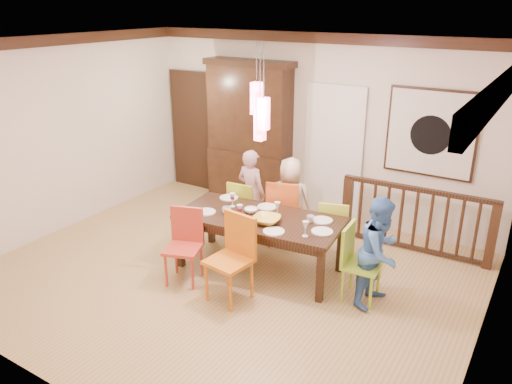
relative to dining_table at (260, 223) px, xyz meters
The scene contains 37 objects.
floor 0.81m from the dining_table, 125.90° to the right, with size 6.00×6.00×0.00m, color #A98852.
ceiling 2.28m from the dining_table, 125.90° to the right, with size 6.00×6.00×0.00m, color white.
wall_back 2.29m from the dining_table, 97.13° to the left, with size 6.00×6.00×0.00m, color beige.
wall_left 3.38m from the dining_table, behind, with size 5.00×5.00×0.00m, color beige.
wall_right 2.87m from the dining_table, ahead, with size 5.00×5.00×0.00m, color beige.
crown_molding 2.20m from the dining_table, 125.90° to the right, with size 6.00×5.00×0.16m, color black, non-canonical shape.
panel_door 3.40m from the dining_table, 142.02° to the left, with size 1.04×0.07×2.24m, color black.
white_doorway 2.13m from the dining_table, 87.72° to the left, with size 0.97×0.05×2.22m, color silver.
painting 2.76m from the dining_table, 53.77° to the left, with size 1.25×0.06×1.25m.
pendant_cluster 1.44m from the dining_table, 32.01° to the right, with size 0.27×0.21×1.14m.
dining_table is the anchor object (origin of this frame).
chair_far_left 0.96m from the dining_table, 133.70° to the left, with size 0.44×0.44×0.91m.
chair_far_mid 0.81m from the dining_table, 95.23° to the left, with size 0.57×0.57×1.01m.
chair_far_right 1.06m from the dining_table, 47.79° to the left, with size 0.49×0.49×0.88m.
chair_near_left 1.02m from the dining_table, 129.44° to the right, with size 0.54×0.54×0.94m.
chair_near_mid 0.82m from the dining_table, 84.65° to the right, with size 0.52×0.52×1.03m.
chair_end_right 1.40m from the dining_table, ahead, with size 0.44×0.44×0.93m.
china_hutch 2.44m from the dining_table, 125.76° to the left, with size 1.56×0.46×2.46m.
balustrade 2.24m from the dining_table, 45.05° to the left, with size 2.11×0.16×0.96m.
person_far_left 1.08m from the dining_table, 128.20° to the left, with size 0.48×0.32×1.33m, color #D6A3B2.
person_far_mid 0.90m from the dining_table, 92.68° to the left, with size 0.63×0.41×1.29m, color beige.
person_end_right 1.58m from the dining_table, ahead, with size 0.64×0.50×1.31m, color #477BC6.
serving_bowl 0.24m from the dining_table, 34.10° to the right, with size 0.34×0.34×0.08m, color gold.
small_bowl 0.21m from the dining_table, 161.00° to the left, with size 0.18×0.18×0.06m, color white.
cup_left 0.46m from the dining_table, 160.30° to the right, with size 0.12×0.12×0.09m, color silver.
cup_right 0.67m from the dining_table, 16.95° to the left, with size 0.09×0.09×0.09m, color silver.
plate_far_left 0.78m from the dining_table, 155.63° to the left, with size 0.26×0.26×0.01m, color white.
plate_far_mid 0.34m from the dining_table, 103.73° to the left, with size 0.26×0.26×0.01m, color white.
plate_far_right 0.80m from the dining_table, 22.49° to the left, with size 0.26×0.26×0.01m, color white.
plate_near_left 0.72m from the dining_table, 158.96° to the right, with size 0.26×0.26×0.01m, color white.
plate_near_mid 0.49m from the dining_table, 38.01° to the right, with size 0.26×0.26×0.01m, color white.
plate_end_right 0.88m from the dining_table, ahead, with size 0.26×0.26×0.01m, color white.
wine_glass_a 0.53m from the dining_table, 168.89° to the left, with size 0.08×0.08×0.19m, color #590C19, non-canonical shape.
wine_glass_b 0.29m from the dining_table, 38.29° to the left, with size 0.08×0.08×0.19m, color silver, non-canonical shape.
wine_glass_c 0.32m from the dining_table, 132.96° to the right, with size 0.08×0.08×0.19m, color #590C19, non-canonical shape.
wine_glass_d 0.80m from the dining_table, 15.13° to the right, with size 0.08×0.08×0.19m, color silver, non-canonical shape.
napkin 0.43m from the dining_table, 106.81° to the right, with size 0.18×0.14×0.01m, color #D83359.
Camera 1 is at (3.32, -4.62, 3.33)m, focal length 35.00 mm.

